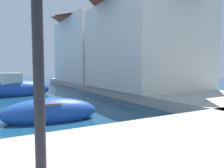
{
  "coord_description": "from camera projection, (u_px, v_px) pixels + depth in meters",
  "views": [
    {
      "loc": [
        3.22,
        -6.92,
        1.97
      ],
      "look_at": [
        11.0,
        7.06,
        0.72
      ],
      "focal_mm": 34.94,
      "sensor_mm": 36.0,
      "label": 1
    }
  ],
  "objects": [
    {
      "name": "quay_promenade",
      "position": [
        36.0,
        126.0,
        6.37
      ],
      "size": [
        44.0,
        32.0,
        0.5
      ],
      "color": "#ADA89E",
      "rests_on": "ground"
    },
    {
      "name": "waterfront_building_far",
      "position": [
        89.0,
        45.0,
        24.51
      ],
      "size": [
        5.47,
        8.5,
        7.73
      ],
      "color": "beige",
      "rests_on": "quay_promenade"
    },
    {
      "name": "waterfront_building_annex",
      "position": [
        92.0,
        46.0,
        23.72
      ],
      "size": [
        6.27,
        9.79,
        7.46
      ],
      "color": "white",
      "rests_on": "quay_promenade"
    },
    {
      "name": "waterfront_building_main",
      "position": [
        145.0,
        38.0,
        15.65
      ],
      "size": [
        6.58,
        8.03,
        6.94
      ],
      "color": "silver",
      "rests_on": "quay_promenade"
    },
    {
      "name": "moored_boat_8",
      "position": [
        50.0,
        113.0,
        8.0
      ],
      "size": [
        3.52,
        1.65,
        1.08
      ],
      "rotation": [
        0.0,
        0.0,
        3.0
      ],
      "color": "#1E479E",
      "rests_on": "ground"
    },
    {
      "name": "quayside_tree",
      "position": [
        111.0,
        50.0,
        22.77
      ],
      "size": [
        3.15,
        3.15,
        4.8
      ],
      "color": "brown",
      "rests_on": "quay_promenade"
    },
    {
      "name": "moored_boat_3",
      "position": [
        16.0,
        89.0,
        14.95
      ],
      "size": [
        4.56,
        1.93,
        1.89
      ],
      "rotation": [
        0.0,
        0.0,
        0.09
      ],
      "color": "#1E479E",
      "rests_on": "ground"
    }
  ]
}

